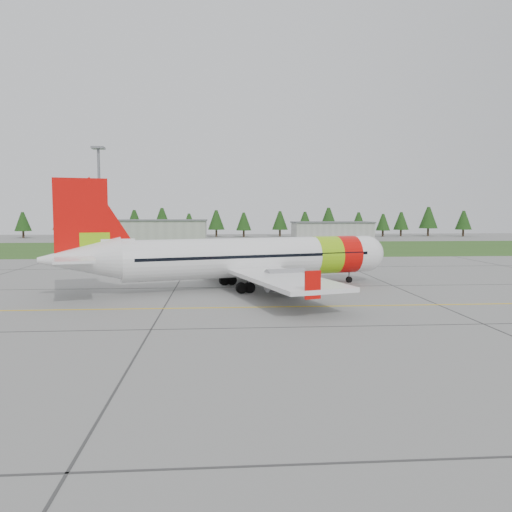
{
  "coord_description": "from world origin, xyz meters",
  "views": [
    {
      "loc": [
        -9.98,
        -35.94,
        8.47
      ],
      "look_at": [
        -6.17,
        16.56,
        3.86
      ],
      "focal_mm": 35.0,
      "sensor_mm": 36.0,
      "label": 1
    }
  ],
  "objects": [
    {
      "name": "aircraft",
      "position": [
        -7.08,
        19.3,
        3.41
      ],
      "size": [
        38.15,
        36.01,
        11.83
      ],
      "rotation": [
        0.0,
        0.0,
        0.28
      ],
      "color": "white",
      "rests_on": "ground"
    },
    {
      "name": "taxi_guideline",
      "position": [
        0.0,
        8.0,
        0.01
      ],
      "size": [
        120.0,
        0.25,
        0.02
      ],
      "primitive_type": "cube",
      "color": "gold",
      "rests_on": "ground"
    },
    {
      "name": "service_van",
      "position": [
        -19.66,
        53.85,
        2.15
      ],
      "size": [
        1.84,
        1.78,
        4.29
      ],
      "primitive_type": "imported",
      "rotation": [
        0.0,
        0.0,
        -0.28
      ],
      "color": "silver",
      "rests_on": "ground"
    },
    {
      "name": "grass_strip",
      "position": [
        0.0,
        82.0,
        0.01
      ],
      "size": [
        320.0,
        50.0,
        0.03
      ],
      "primitive_type": "cube",
      "color": "#30561E",
      "rests_on": "ground"
    },
    {
      "name": "ground",
      "position": [
        0.0,
        0.0,
        0.0
      ],
      "size": [
        320.0,
        320.0,
        0.0
      ],
      "primitive_type": "plane",
      "color": "gray",
      "rests_on": "ground"
    },
    {
      "name": "treeline",
      "position": [
        0.0,
        138.0,
        5.0
      ],
      "size": [
        160.0,
        8.0,
        10.0
      ],
      "primitive_type": null,
      "color": "#1C3F14",
      "rests_on": "ground"
    },
    {
      "name": "hangar_west",
      "position": [
        -30.0,
        110.0,
        3.0
      ],
      "size": [
        32.0,
        14.0,
        6.0
      ],
      "primitive_type": "cube",
      "color": "#A8A8A3",
      "rests_on": "ground"
    },
    {
      "name": "hangar_east",
      "position": [
        25.0,
        118.0,
        2.6
      ],
      "size": [
        24.0,
        12.0,
        5.2
      ],
      "primitive_type": "cube",
      "color": "#A8A8A3",
      "rests_on": "ground"
    },
    {
      "name": "floodlight_mast",
      "position": [
        -32.0,
        58.0,
        10.0
      ],
      "size": [
        0.5,
        0.5,
        20.0
      ],
      "primitive_type": "cylinder",
      "color": "slate",
      "rests_on": "ground"
    }
  ]
}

